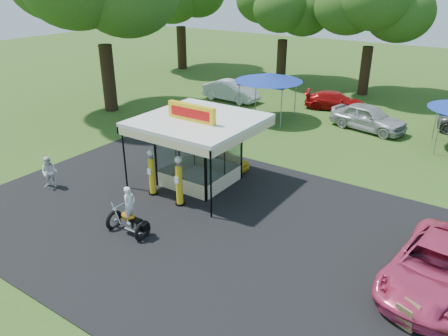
{
  "coord_description": "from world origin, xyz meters",
  "views": [
    {
      "loc": [
        10.22,
        -10.77,
        9.63
      ],
      "look_at": [
        0.16,
        4.0,
        1.7
      ],
      "focal_mm": 35.0,
      "sensor_mm": 36.0,
      "label": 1
    }
  ],
  "objects": [
    {
      "name": "pink_sedan",
      "position": [
        9.36,
        2.96,
        0.79
      ],
      "size": [
        3.18,
        5.92,
        1.58
      ],
      "primitive_type": "imported",
      "rotation": [
        0.0,
        0.0,
        -0.1
      ],
      "color": "#D03865",
      "rests_on": "ground"
    },
    {
      "name": "gas_pump_left",
      "position": [
        -3.04,
        2.68,
        1.1
      ],
      "size": [
        0.43,
        0.43,
        2.3
      ],
      "color": "black",
      "rests_on": "ground"
    },
    {
      "name": "spare_tires",
      "position": [
        -2.42,
        3.92,
        0.32
      ],
      "size": [
        0.8,
        0.55,
        0.66
      ],
      "rotation": [
        0.0,
        0.0,
        -0.24
      ],
      "color": "black",
      "rests_on": "ground"
    },
    {
      "name": "a_frame_sign",
      "position": [
        9.06,
        0.39,
        0.47
      ],
      "size": [
        0.57,
        0.62,
        0.93
      ],
      "rotation": [
        0.0,
        0.0,
        -0.35
      ],
      "color": "#593819",
      "rests_on": "ground"
    },
    {
      "name": "tent_west",
      "position": [
        -4.38,
        16.24,
        3.03
      ],
      "size": [
        4.79,
        4.79,
        3.35
      ],
      "rotation": [
        0.0,
        0.0,
        0.14
      ],
      "color": "gray",
      "rests_on": "ground"
    },
    {
      "name": "gas_station_kiosk",
      "position": [
        -2.0,
        4.99,
        1.78
      ],
      "size": [
        5.4,
        5.4,
        4.18
      ],
      "color": "white",
      "rests_on": "ground"
    },
    {
      "name": "bg_car_a",
      "position": [
        -9.38,
        19.0,
        0.81
      ],
      "size": [
        4.95,
        1.83,
        1.62
      ],
      "primitive_type": "imported",
      "rotation": [
        0.0,
        0.0,
        1.55
      ],
      "color": "white",
      "rests_on": "ground"
    },
    {
      "name": "oak_far_c",
      "position": [
        -0.96,
        27.25,
        7.37
      ],
      "size": [
        9.85,
        9.85,
        11.61
      ],
      "color": "black",
      "rests_on": "ground"
    },
    {
      "name": "motorcycle",
      "position": [
        -1.39,
        -0.42,
        0.86
      ],
      "size": [
        1.88,
        0.93,
        2.22
      ],
      "rotation": [
        0.0,
        0.0,
        0.03
      ],
      "color": "black",
      "rests_on": "ground"
    },
    {
      "name": "asphalt_apron",
      "position": [
        0.0,
        2.0,
        0.02
      ],
      "size": [
        20.0,
        14.0,
        0.04
      ],
      "primitive_type": "cube",
      "color": "black",
      "rests_on": "ground"
    },
    {
      "name": "spectator_west",
      "position": [
        -7.68,
        0.4,
        0.82
      ],
      "size": [
        1.01,
        0.96,
        1.64
      ],
      "primitive_type": "imported",
      "rotation": [
        0.0,
        0.0,
        0.59
      ],
      "color": "white",
      "rests_on": "ground"
    },
    {
      "name": "ground",
      "position": [
        0.0,
        0.0,
        0.0
      ],
      "size": [
        120.0,
        120.0,
        0.0
      ],
      "primitive_type": "plane",
      "color": "#36551A",
      "rests_on": "ground"
    },
    {
      "name": "gas_pump_right",
      "position": [
        -1.3,
        2.59,
        1.15
      ],
      "size": [
        0.45,
        0.45,
        2.41
      ],
      "color": "black",
      "rests_on": "ground"
    },
    {
      "name": "bg_car_b",
      "position": [
        -1.24,
        21.39,
        0.67
      ],
      "size": [
        4.97,
        3.02,
        1.35
      ],
      "primitive_type": "imported",
      "rotation": [
        0.0,
        0.0,
        1.83
      ],
      "color": "#AE0E0D",
      "rests_on": "ground"
    },
    {
      "name": "bg_car_c",
      "position": [
        2.41,
        17.89,
        0.87
      ],
      "size": [
        5.39,
        3.02,
        1.73
      ],
      "primitive_type": "imported",
      "rotation": [
        0.0,
        0.0,
        1.37
      ],
      "color": "#A4A5A9",
      "rests_on": "ground"
    },
    {
      "name": "kiosk_car",
      "position": [
        -2.0,
        7.2,
        0.48
      ],
      "size": [
        2.82,
        1.13,
        0.96
      ],
      "primitive_type": "imported",
      "rotation": [
        0.0,
        0.0,
        1.57
      ],
      "color": "yellow",
      "rests_on": "ground"
    },
    {
      "name": "oak_far_b",
      "position": [
        -9.39,
        27.97,
        6.99
      ],
      "size": [
        9.18,
        9.18,
        10.95
      ],
      "color": "black",
      "rests_on": "ground"
    }
  ]
}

